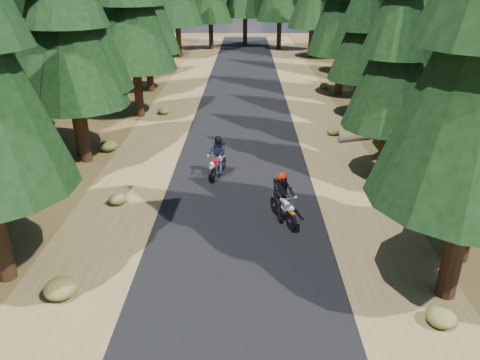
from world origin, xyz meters
name	(u,v)px	position (x,y,z in m)	size (l,w,h in m)	color
ground	(239,226)	(0.00, 0.00, 0.00)	(120.00, 120.00, 0.00)	#49361A
road	(241,171)	(0.00, 5.00, 0.01)	(6.00, 100.00, 0.01)	black
shoulder_l	(138,171)	(-4.60, 5.00, 0.00)	(3.20, 100.00, 0.01)	brown
shoulder_r	(345,172)	(4.60, 5.00, 0.00)	(3.20, 100.00, 0.01)	brown
log_near	(383,134)	(7.56, 9.88, 0.16)	(0.32, 0.32, 5.39)	#4C4233
understory_shrubs	(293,182)	(2.14, 3.28, 0.26)	(14.32, 31.57, 0.66)	#474C1E
rider_lead	(283,206)	(1.52, 0.38, 0.60)	(1.29, 2.10, 1.80)	silver
rider_follow	(217,163)	(-1.01, 4.42, 0.59)	(1.15, 2.07, 1.76)	#A90B1E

